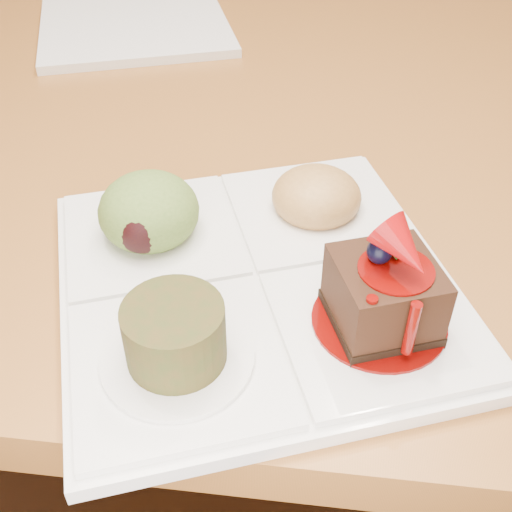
# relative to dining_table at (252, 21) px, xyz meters

# --- Properties ---
(ground) EXTENTS (6.00, 6.00, 0.00)m
(ground) POSITION_rel_dining_table_xyz_m (0.00, 0.00, -0.68)
(ground) COLOR #573418
(dining_table) EXTENTS (1.00, 1.80, 0.75)m
(dining_table) POSITION_rel_dining_table_xyz_m (0.00, 0.00, 0.00)
(dining_table) COLOR #985827
(dining_table) RESTS_ON ground
(sampler_plate) EXTENTS (0.38, 0.38, 0.11)m
(sampler_plate) POSITION_rel_dining_table_xyz_m (0.09, -0.75, 0.09)
(sampler_plate) COLOR white
(sampler_plate) RESTS_ON dining_table
(second_plate) EXTENTS (0.33, 0.33, 0.01)m
(second_plate) POSITION_rel_dining_table_xyz_m (-0.14, -0.24, 0.07)
(second_plate) COLOR white
(second_plate) RESTS_ON dining_table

